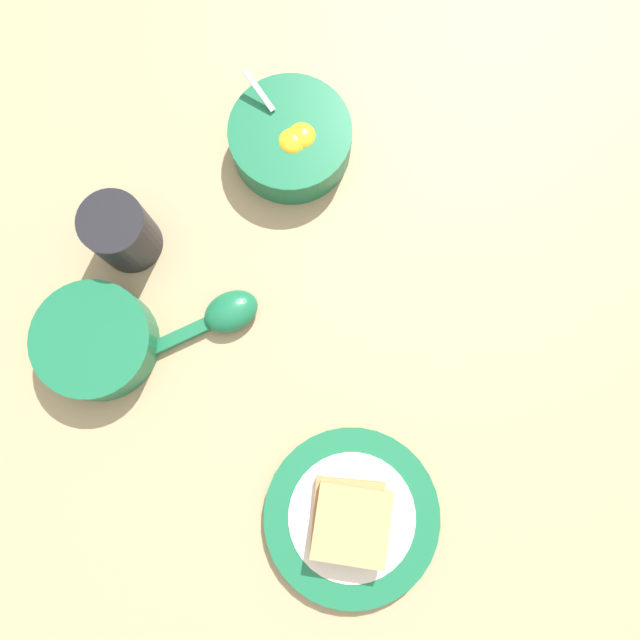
# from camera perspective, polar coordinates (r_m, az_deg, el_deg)

# --- Properties ---
(ground_plane) EXTENTS (3.00, 3.00, 0.00)m
(ground_plane) POSITION_cam_1_polar(r_m,az_deg,el_deg) (0.78, -0.14, 1.47)
(ground_plane) COLOR tan
(egg_bowl) EXTENTS (0.15, 0.16, 0.08)m
(egg_bowl) POSITION_cam_1_polar(r_m,az_deg,el_deg) (0.82, -2.68, 16.18)
(egg_bowl) COLOR #196B42
(egg_bowl) RESTS_ON ground_plane
(toast_plate) EXTENTS (0.20, 0.20, 0.02)m
(toast_plate) POSITION_cam_1_polar(r_m,az_deg,el_deg) (0.76, 2.91, -17.48)
(toast_plate) COLOR #196B42
(toast_plate) RESTS_ON ground_plane
(toast_sandwich) EXTENTS (0.12, 0.12, 0.04)m
(toast_sandwich) POSITION_cam_1_polar(r_m,az_deg,el_deg) (0.74, 2.75, -17.86)
(toast_sandwich) COLOR tan
(toast_sandwich) RESTS_ON toast_plate
(soup_spoon) EXTENTS (0.15, 0.07, 0.03)m
(soup_spoon) POSITION_cam_1_polar(r_m,az_deg,el_deg) (0.77, -8.90, 0.39)
(soup_spoon) COLOR #196B42
(soup_spoon) RESTS_ON ground_plane
(congee_bowl) EXTENTS (0.14, 0.14, 0.05)m
(congee_bowl) POSITION_cam_1_polar(r_m,az_deg,el_deg) (0.79, -19.87, -1.83)
(congee_bowl) COLOR #196B42
(congee_bowl) RESTS_ON ground_plane
(drinking_cup) EXTENTS (0.08, 0.08, 0.09)m
(drinking_cup) POSITION_cam_1_polar(r_m,az_deg,el_deg) (0.79, -17.74, 7.67)
(drinking_cup) COLOR black
(drinking_cup) RESTS_ON ground_plane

